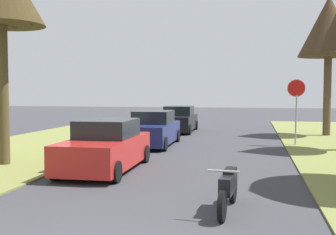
{
  "coord_description": "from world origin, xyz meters",
  "views": [
    {
      "loc": [
        2.22,
        -4.87,
        2.45
      ],
      "look_at": [
        -0.19,
        6.85,
        1.71
      ],
      "focal_mm": 44.54,
      "sensor_mm": 36.0,
      "label": 1
    }
  ],
  "objects": [
    {
      "name": "parked_sedan_red",
      "position": [
        -2.28,
        7.36,
        0.72
      ],
      "size": [
        2.01,
        4.43,
        1.57
      ],
      "color": "red",
      "rests_on": "ground"
    },
    {
      "name": "parked_motorcycle",
      "position": [
        1.73,
        3.61,
        0.48
      ],
      "size": [
        0.6,
        2.05,
        0.97
      ],
      "color": "black",
      "rests_on": "ground"
    },
    {
      "name": "street_tree_right_far",
      "position": [
        6.18,
        19.32,
        5.94
      ],
      "size": [
        3.25,
        3.25,
        7.61
      ],
      "color": "brown",
      "rests_on": "grass_verge_right"
    },
    {
      "name": "parked_sedan_navy",
      "position": [
        -2.26,
        13.45,
        0.72
      ],
      "size": [
        2.01,
        4.43,
        1.57
      ],
      "color": "navy",
      "rests_on": "ground"
    },
    {
      "name": "parked_sedan_black",
      "position": [
        -2.25,
        20.09,
        0.72
      ],
      "size": [
        2.01,
        4.43,
        1.57
      ],
      "color": "black",
      "rests_on": "ground"
    },
    {
      "name": "stop_sign_far",
      "position": [
        4.1,
        14.7,
        2.19
      ],
      "size": [
        0.81,
        0.34,
        2.97
      ],
      "color": "#9EA0A5",
      "rests_on": "grass_verge_right"
    }
  ]
}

